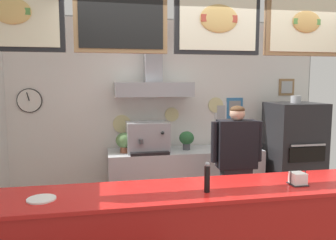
% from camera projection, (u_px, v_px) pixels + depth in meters
% --- Properties ---
extents(back_wall_assembly, '(4.60, 2.31, 2.78)m').
position_uv_depth(back_wall_assembly, '(169.00, 108.00, 4.90)').
color(back_wall_assembly, gray).
rests_on(back_wall_assembly, ground_plane).
extents(back_prep_counter, '(2.16, 0.60, 0.93)m').
position_uv_depth(back_prep_counter, '(185.00, 182.00, 4.83)').
color(back_prep_counter, silver).
rests_on(back_prep_counter, ground_plane).
extents(pizza_oven, '(0.70, 0.67, 1.69)m').
position_uv_depth(pizza_oven, '(293.00, 158.00, 4.84)').
color(pizza_oven, '#232326').
rests_on(pizza_oven, ground_plane).
extents(shop_worker, '(0.61, 0.26, 1.61)m').
position_uv_depth(shop_worker, '(236.00, 170.00, 3.97)').
color(shop_worker, '#232328').
rests_on(shop_worker, ground_plane).
extents(espresso_machine, '(0.57, 0.47, 0.41)m').
position_uv_depth(espresso_machine, '(148.00, 137.00, 4.63)').
color(espresso_machine, '#A3A5AD').
rests_on(espresso_machine, back_prep_counter).
extents(potted_rosemary, '(0.21, 0.21, 0.26)m').
position_uv_depth(potted_rosemary, '(187.00, 139.00, 4.76)').
color(potted_rosemary, '#4C4C51').
rests_on(potted_rosemary, back_prep_counter).
extents(potted_sage, '(0.23, 0.23, 0.27)m').
position_uv_depth(potted_sage, '(124.00, 141.00, 4.58)').
color(potted_sage, '#9E563D').
rests_on(potted_sage, back_prep_counter).
extents(condiment_plate, '(0.21, 0.21, 0.01)m').
position_uv_depth(condiment_plate, '(41.00, 199.00, 2.46)').
color(condiment_plate, white).
rests_on(condiment_plate, service_counter).
extents(pepper_grinder, '(0.04, 0.04, 0.24)m').
position_uv_depth(pepper_grinder, '(207.00, 177.00, 2.62)').
color(pepper_grinder, black).
rests_on(pepper_grinder, service_counter).
extents(napkin_holder, '(0.14, 0.13, 0.12)m').
position_uv_depth(napkin_holder, '(298.00, 179.00, 2.81)').
color(napkin_holder, '#262628').
rests_on(napkin_holder, service_counter).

